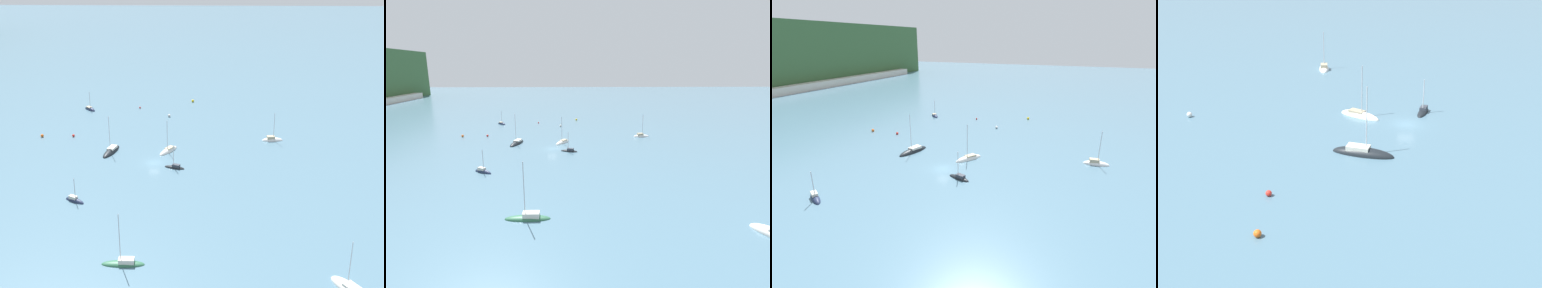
{
  "view_description": "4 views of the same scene",
  "coord_description": "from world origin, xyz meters",
  "views": [
    {
      "loc": [
        -120.08,
        -12.36,
        52.96
      ],
      "look_at": [
        4.92,
        -9.27,
        3.09
      ],
      "focal_mm": 50.0,
      "sensor_mm": 36.0,
      "label": 1
    },
    {
      "loc": [
        -87.39,
        -5.72,
        23.77
      ],
      "look_at": [
        -2.3,
        -7.87,
        2.06
      ],
      "focal_mm": 28.0,
      "sensor_mm": 36.0,
      "label": 2
    },
    {
      "loc": [
        -53.41,
        -27.76,
        26.65
      ],
      "look_at": [
        13.27,
        0.55,
        1.45
      ],
      "focal_mm": 28.0,
      "sensor_mm": 36.0,
      "label": 3
    },
    {
      "loc": [
        5.17,
        78.47,
        30.78
      ],
      "look_at": [
        8.24,
        13.39,
        2.27
      ],
      "focal_mm": 50.0,
      "sensor_mm": 36.0,
      "label": 4
    }
  ],
  "objects": [
    {
      "name": "sailboat_7",
      "position": [
        -43.23,
        1.25,
        0.16
      ],
      "size": [
        2.1,
        7.47,
        10.34
      ],
      "rotation": [
        0.0,
        0.0,
        1.58
      ],
      "color": "#2D6647",
      "rests_on": "ground_plane"
    },
    {
      "name": "sailboat_1",
      "position": [
        6.56,
        11.62,
        0.09
      ],
      "size": [
        9.13,
        4.54,
        10.77
      ],
      "rotation": [
        0.0,
        0.0,
        2.89
      ],
      "color": "black",
      "rests_on": "ground_plane"
    },
    {
      "name": "sailboat_3",
      "position": [
        -20.54,
        14.89,
        0.11
      ],
      "size": [
        3.72,
        4.99,
        6.14
      ],
      "rotation": [
        0.0,
        0.0,
        4.18
      ],
      "color": "#232D4C",
      "rests_on": "ground_plane"
    },
    {
      "name": "mooring_buoy_2",
      "position": [
        50.49,
        -8.42,
        0.43
      ],
      "size": [
        0.85,
        0.85,
        0.85
      ],
      "color": "yellow",
      "rests_on": "ground_plane"
    },
    {
      "name": "mooring_buoy_0",
      "position": [
        16.85,
        32.52,
        0.43
      ],
      "size": [
        0.85,
        0.85,
        0.85
      ],
      "color": "orange",
      "rests_on": "ground_plane"
    },
    {
      "name": "ground_plane",
      "position": [
        0.0,
        0.0,
        0.0
      ],
      "size": [
        600.0,
        600.0,
        0.0
      ],
      "primitive_type": "plane",
      "color": "slate"
    },
    {
      "name": "sailboat_5",
      "position": [
        41.37,
        24.21,
        0.07
      ],
      "size": [
        4.79,
        4.73,
        6.9
      ],
      "rotation": [
        0.0,
        0.0,
        3.91
      ],
      "color": "#232D4C",
      "rests_on": "ground_plane"
    },
    {
      "name": "sailboat_6",
      "position": [
        7.43,
        -3.09,
        0.07
      ],
      "size": [
        7.15,
        5.45,
        9.47
      ],
      "rotation": [
        0.0,
        0.0,
        2.59
      ],
      "color": "white",
      "rests_on": "ground_plane"
    },
    {
      "name": "sailboat_8",
      "position": [
        -3.01,
        -5.3,
        0.12
      ],
      "size": [
        2.94,
        5.28,
        6.31
      ],
      "rotation": [
        0.0,
        0.0,
        1.26
      ],
      "color": "black",
      "rests_on": "ground_plane"
    },
    {
      "name": "mooring_buoy_4",
      "position": [
        35.05,
        -1.51,
        0.42
      ],
      "size": [
        0.85,
        0.85,
        0.85
      ],
      "color": "white",
      "rests_on": "ground_plane"
    },
    {
      "name": "mooring_buoy_3",
      "position": [
        17.31,
        23.91,
        0.37
      ],
      "size": [
        0.74,
        0.74,
        0.74
      ],
      "color": "red",
      "rests_on": "ground_plane"
    },
    {
      "name": "sailboat_4",
      "position": [
        15.8,
        -30.84,
        0.13
      ],
      "size": [
        2.5,
        5.83,
        8.67
      ],
      "rotation": [
        0.0,
        0.0,
        4.8
      ],
      "color": "white",
      "rests_on": "ground_plane"
    },
    {
      "name": "mooring_buoy_1",
      "position": [
        43.25,
        8.42,
        0.29
      ],
      "size": [
        0.57,
        0.57,
        0.57
      ],
      "color": "red",
      "rests_on": "ground_plane"
    }
  ]
}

